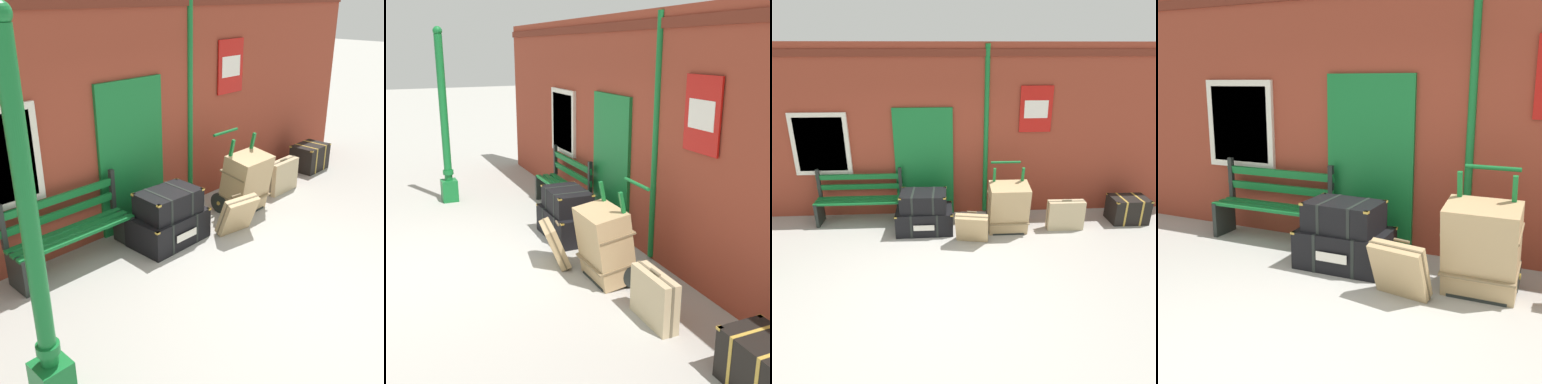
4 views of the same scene
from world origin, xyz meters
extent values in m
plane|color=#A3A099|center=(0.00, 0.00, 0.00)|extent=(60.00, 60.00, 0.00)
cube|color=brown|center=(0.00, 2.60, 1.60)|extent=(10.40, 0.30, 3.20)
cube|color=maroon|center=(0.00, 2.44, 3.02)|extent=(10.40, 0.03, 0.12)
cube|color=#146B2D|center=(-0.29, 2.43, 1.05)|extent=(1.10, 0.05, 2.10)
cube|color=#0C401B|center=(-0.29, 2.41, 1.05)|extent=(0.06, 0.02, 2.10)
cube|color=silver|center=(-2.17, 2.43, 1.45)|extent=(1.04, 0.06, 1.16)
cube|color=silver|center=(-2.17, 2.41, 1.45)|extent=(0.88, 0.02, 1.00)
cylinder|color=#146B2D|center=(0.88, 2.45, 1.60)|extent=(0.09, 0.09, 3.14)
cube|color=#B7140F|center=(1.79, 2.43, 2.05)|extent=(0.60, 0.02, 0.84)
cube|color=white|center=(1.79, 2.41, 2.05)|extent=(0.44, 0.01, 0.32)
cube|color=#146B2D|center=(-2.85, 0.41, 0.20)|extent=(0.28, 0.28, 0.40)
cylinder|color=#146B2D|center=(-2.85, 0.41, 1.68)|extent=(0.14, 0.14, 2.56)
cylinder|color=#146B2D|center=(-2.85, 0.41, 0.55)|extent=(0.19, 0.19, 0.08)
sphere|color=#146B2D|center=(-2.85, 0.41, 3.01)|extent=(0.16, 0.16, 0.16)
cube|color=#146B2D|center=(-1.51, 1.96, 0.45)|extent=(1.60, 0.09, 0.04)
cube|color=#146B2D|center=(-1.51, 2.10, 0.45)|extent=(1.60, 0.09, 0.04)
cube|color=#146B2D|center=(-1.51, 2.24, 0.45)|extent=(1.60, 0.09, 0.04)
cube|color=#146B2D|center=(-1.51, 2.30, 0.65)|extent=(1.60, 0.05, 0.10)
cube|color=#146B2D|center=(-1.51, 2.30, 0.85)|extent=(1.60, 0.05, 0.10)
cube|color=black|center=(-2.27, 2.10, 0.23)|extent=(0.06, 0.40, 0.45)
cube|color=black|center=(-2.27, 2.30, 0.73)|extent=(0.06, 0.06, 0.56)
cube|color=black|center=(-0.75, 2.10, 0.23)|extent=(0.06, 0.40, 0.45)
cube|color=black|center=(-0.75, 2.30, 0.73)|extent=(0.06, 0.06, 0.56)
cube|color=black|center=(-0.29, 1.72, 0.21)|extent=(1.01, 0.66, 0.42)
cube|color=black|center=(-0.52, 1.72, 0.21)|extent=(0.05, 0.65, 0.43)
cube|color=black|center=(-0.07, 1.73, 0.21)|extent=(0.05, 0.65, 0.43)
cube|color=#B79338|center=(-0.77, 1.42, 0.41)|extent=(0.05, 0.05, 0.02)
cube|color=#B79338|center=(0.19, 1.43, 0.41)|extent=(0.05, 0.05, 0.02)
cube|color=#B79338|center=(-0.78, 2.02, 0.41)|extent=(0.05, 0.05, 0.02)
cube|color=#B79338|center=(0.18, 2.03, 0.41)|extent=(0.05, 0.05, 0.02)
cube|color=silver|center=(-0.29, 1.38, 0.21)|extent=(0.36, 0.01, 0.10)
cube|color=black|center=(-0.30, 1.71, 0.58)|extent=(0.82, 0.56, 0.32)
cube|color=black|center=(-0.48, 1.71, 0.58)|extent=(0.05, 0.55, 0.33)
cube|color=black|center=(-0.12, 1.70, 0.58)|extent=(0.05, 0.55, 0.33)
cube|color=#B79338|center=(-0.68, 1.47, 0.73)|extent=(0.05, 0.05, 0.02)
cube|color=#B79338|center=(0.08, 1.45, 0.73)|extent=(0.05, 0.05, 0.02)
cube|color=#B79338|center=(-0.67, 1.97, 0.73)|extent=(0.05, 0.05, 0.02)
cube|color=#B79338|center=(0.09, 1.95, 0.73)|extent=(0.05, 0.05, 0.02)
cube|color=black|center=(1.20, 1.56, 0.01)|extent=(0.56, 0.28, 0.03)
cube|color=#146B2D|center=(0.95, 1.76, 0.59)|extent=(0.04, 0.28, 1.18)
cube|color=#146B2D|center=(1.45, 1.76, 0.59)|extent=(0.04, 0.28, 1.18)
cylinder|color=#146B2D|center=(1.20, 2.00, 1.18)|extent=(0.54, 0.04, 0.04)
cylinder|color=black|center=(0.88, 1.82, 0.16)|extent=(0.04, 0.32, 0.32)
cylinder|color=#B79338|center=(0.88, 1.82, 0.16)|extent=(0.07, 0.06, 0.06)
cylinder|color=black|center=(1.52, 1.82, 0.16)|extent=(0.04, 0.32, 0.32)
cylinder|color=#B79338|center=(1.52, 1.82, 0.16)|extent=(0.07, 0.06, 0.06)
cube|color=tan|center=(1.20, 1.58, 0.47)|extent=(0.68, 0.57, 0.94)
cube|color=olive|center=(1.20, 1.58, 0.27)|extent=(0.70, 0.46, 0.10)
cube|color=olive|center=(1.20, 1.58, 0.66)|extent=(0.70, 0.46, 0.10)
cube|color=tan|center=(2.27, 1.61, 0.27)|extent=(0.66, 0.20, 0.54)
cylinder|color=#71644C|center=(2.27, 1.61, 0.56)|extent=(0.16, 0.03, 0.03)
cube|color=brown|center=(2.27, 1.61, 0.27)|extent=(0.67, 0.03, 0.56)
cube|color=tan|center=(0.52, 1.19, 0.28)|extent=(0.59, 0.43, 0.57)
cylinder|color=brown|center=(0.52, 1.23, 0.56)|extent=(0.16, 0.06, 0.03)
cube|color=brown|center=(0.52, 1.19, 0.28)|extent=(0.58, 0.32, 0.54)
cube|color=black|center=(3.56, 1.86, 0.24)|extent=(0.68, 0.48, 0.48)
cube|color=#B79338|center=(3.41, 1.86, 0.24)|extent=(0.04, 0.49, 0.49)
cube|color=#B79338|center=(3.24, 1.64, 0.47)|extent=(0.05, 0.05, 0.02)
cube|color=#B79338|center=(3.24, 2.08, 0.47)|extent=(0.05, 0.05, 0.02)
camera|label=1|loc=(-4.22, -2.45, 3.12)|focal=44.50mm
camera|label=2|loc=(6.08, -0.93, 2.74)|focal=45.89mm
camera|label=3|loc=(0.06, -4.15, 3.10)|focal=33.56mm
camera|label=4|loc=(1.81, -2.75, 2.00)|focal=44.03mm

